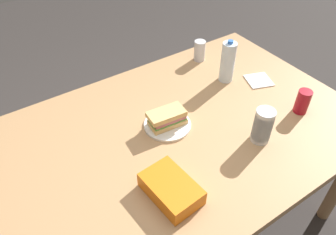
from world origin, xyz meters
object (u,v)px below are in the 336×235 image
(soda_can_red, at_px, (303,102))
(soda_can_silver, at_px, (200,51))
(plastic_cup_stack, at_px, (263,126))
(dining_table, at_px, (174,144))
(sandwich, at_px, (167,118))
(paper_plate, at_px, (168,124))
(chip_bag, at_px, (171,189))
(water_bottle_tall, at_px, (228,62))

(soda_can_red, bearing_deg, soda_can_silver, -79.57)
(plastic_cup_stack, bearing_deg, dining_table, -40.22)
(sandwich, xyz_separation_m, soda_can_red, (-0.60, 0.28, 0.01))
(paper_plate, xyz_separation_m, soda_can_red, (-0.60, 0.28, 0.06))
(chip_bag, height_order, plastic_cup_stack, plastic_cup_stack)
(paper_plate, height_order, chip_bag, chip_bag)
(paper_plate, relative_size, soda_can_red, 1.81)
(water_bottle_tall, bearing_deg, soda_can_silver, -91.41)
(plastic_cup_stack, xyz_separation_m, soda_can_silver, (-0.19, -0.68, -0.02))
(paper_plate, relative_size, sandwich, 1.16)
(paper_plate, bearing_deg, dining_table, 86.98)
(dining_table, height_order, paper_plate, paper_plate)
(soda_can_red, relative_size, water_bottle_tall, 0.51)
(sandwich, distance_m, soda_can_silver, 0.61)
(plastic_cup_stack, distance_m, soda_can_silver, 0.70)
(sandwich, height_order, soda_can_silver, soda_can_silver)
(soda_can_red, bearing_deg, dining_table, -20.23)
(sandwich, relative_size, soda_can_red, 1.56)
(soda_can_silver, bearing_deg, chip_bag, 45.77)
(soda_can_red, xyz_separation_m, soda_can_silver, (0.12, -0.65, 0.00))
(water_bottle_tall, distance_m, plastic_cup_stack, 0.47)
(sandwich, bearing_deg, soda_can_silver, -141.96)
(dining_table, height_order, water_bottle_tall, water_bottle_tall)
(paper_plate, xyz_separation_m, water_bottle_tall, (-0.47, -0.13, 0.11))
(sandwich, height_order, plastic_cup_stack, plastic_cup_stack)
(soda_can_red, height_order, chip_bag, soda_can_red)
(dining_table, distance_m, chip_bag, 0.36)
(chip_bag, distance_m, plastic_cup_stack, 0.50)
(soda_can_silver, bearing_deg, dining_table, 41.93)
(chip_bag, bearing_deg, sandwich, -36.73)
(soda_can_red, relative_size, soda_can_silver, 1.00)
(dining_table, xyz_separation_m, soda_can_red, (-0.60, 0.22, 0.14))
(soda_can_red, height_order, water_bottle_tall, water_bottle_tall)
(water_bottle_tall, bearing_deg, chip_bag, 34.03)
(dining_table, xyz_separation_m, plastic_cup_stack, (-0.29, 0.25, 0.16))
(chip_bag, xyz_separation_m, water_bottle_tall, (-0.67, -0.46, 0.08))
(chip_bag, height_order, water_bottle_tall, water_bottle_tall)
(paper_plate, distance_m, sandwich, 0.05)
(dining_table, height_order, sandwich, sandwich)
(sandwich, height_order, water_bottle_tall, water_bottle_tall)
(dining_table, bearing_deg, water_bottle_tall, -158.49)
(soda_can_red, distance_m, plastic_cup_stack, 0.31)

